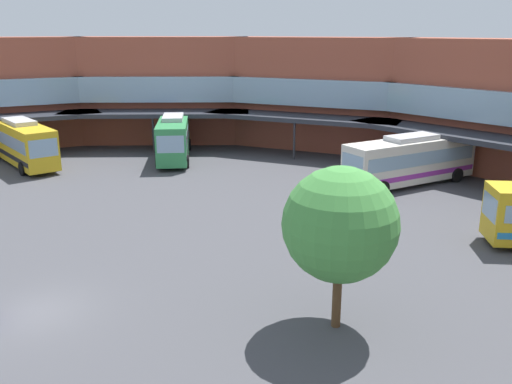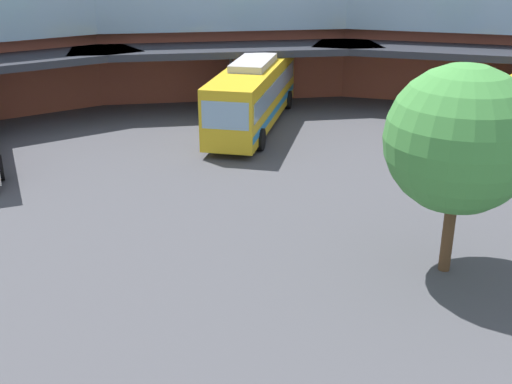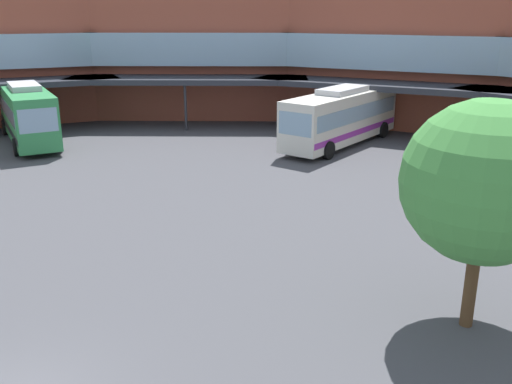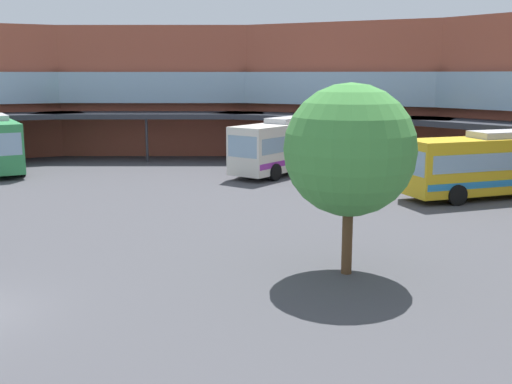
% 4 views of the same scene
% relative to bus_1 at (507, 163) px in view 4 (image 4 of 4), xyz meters
% --- Properties ---
extents(station_building, '(81.88, 49.33, 10.64)m').
position_rel_bus_1_xyz_m(station_building, '(-7.09, -6.45, 3.48)').
color(station_building, '#9E4C38').
rests_on(station_building, ground).
extents(bus_1, '(8.82, 11.59, 3.68)m').
position_rel_bus_1_xyz_m(bus_1, '(0.00, 0.00, 0.00)').
color(bus_1, gold).
rests_on(bus_1, ground).
extents(bus_3, '(3.05, 11.18, 3.81)m').
position_rel_bus_1_xyz_m(bus_3, '(-14.54, -0.10, 0.07)').
color(bus_3, silver).
rests_on(bus_3, ground).
extents(plaza_tree, '(4.44, 4.44, 6.50)m').
position_rel_bus_1_xyz_m(plaza_tree, '(-0.28, -17.44, 2.41)').
color(plaza_tree, brown).
rests_on(plaza_tree, ground).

